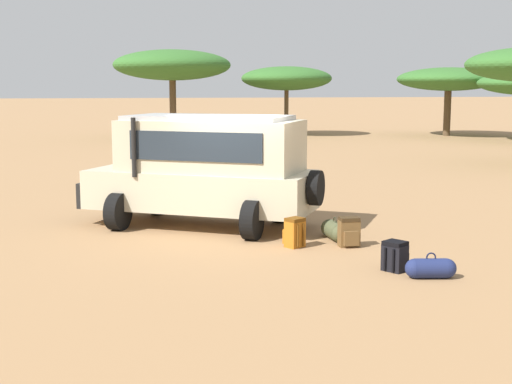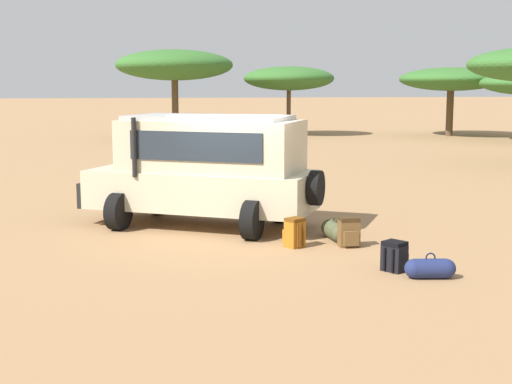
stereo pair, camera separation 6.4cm
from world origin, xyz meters
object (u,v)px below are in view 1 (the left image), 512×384
backpack_beside_front_wheel (294,233)px  backpack_cluster_center (349,232)px  acacia_tree_right_mid (449,79)px  backpack_near_rear_wheel (395,256)px  acacia_tree_left_mid (287,79)px  duffel_bag_low_black_case (335,231)px  duffel_bag_soft_canvas (431,268)px  safari_vehicle (205,168)px  acacia_tree_far_left (172,65)px

backpack_beside_front_wheel → backpack_cluster_center: bearing=-8.6°
acacia_tree_right_mid → backpack_cluster_center: bearing=-118.8°
backpack_near_rear_wheel → acacia_tree_left_mid: bearing=80.1°
backpack_near_rear_wheel → duffel_bag_low_black_case: (-0.28, 2.55, -0.07)m
duffel_bag_soft_canvas → backpack_cluster_center: bearing=103.5°
acacia_tree_left_mid → acacia_tree_right_mid: size_ratio=0.84×
safari_vehicle → backpack_near_rear_wheel: 5.23m
backpack_near_rear_wheel → duffel_bag_low_black_case: 2.57m
backpack_beside_front_wheel → backpack_near_rear_wheel: (1.24, -2.04, -0.03)m
safari_vehicle → backpack_near_rear_wheel: safari_vehicle is taller
acacia_tree_far_left → acacia_tree_right_mid: acacia_tree_far_left is taller
backpack_cluster_center → duffel_bag_soft_canvas: size_ratio=0.69×
backpack_cluster_center → acacia_tree_far_left: 29.22m
backpack_near_rear_wheel → acacia_tree_far_left: 31.10m
duffel_bag_soft_canvas → acacia_tree_right_mid: bearing=64.0°
duffel_bag_low_black_case → acacia_tree_right_mid: size_ratio=0.15×
safari_vehicle → acacia_tree_right_mid: bearing=55.0°
duffel_bag_low_black_case → acacia_tree_left_mid: size_ratio=0.17×
duffel_bag_soft_canvas → acacia_tree_left_mid: acacia_tree_left_mid is taller
safari_vehicle → acacia_tree_far_left: (1.21, 26.44, 2.91)m
backpack_beside_front_wheel → duffel_bag_low_black_case: backpack_beside_front_wheel is taller
backpack_near_rear_wheel → acacia_tree_right_mid: size_ratio=0.08×
duffel_bag_soft_canvas → acacia_tree_far_left: (-1.85, 31.36, 4.05)m
backpack_near_rear_wheel → duffel_bag_low_black_case: backpack_near_rear_wheel is taller
backpack_beside_front_wheel → backpack_cluster_center: 1.06m
backpack_beside_front_wheel → backpack_near_rear_wheel: 2.39m
safari_vehicle → backpack_near_rear_wheel: bearing=-58.6°
safari_vehicle → backpack_cluster_center: safari_vehicle is taller
duffel_bag_soft_canvas → acacia_tree_far_left: acacia_tree_far_left is taller
backpack_cluster_center → acacia_tree_left_mid: (5.81, 30.28, 3.20)m
acacia_tree_left_mid → backpack_near_rear_wheel: bearing=-99.9°
acacia_tree_far_left → acacia_tree_right_mid: 16.68m
backpack_beside_front_wheel → acacia_tree_left_mid: size_ratio=0.10×
backpack_beside_front_wheel → duffel_bag_soft_canvas: bearing=-57.8°
acacia_tree_far_left → acacia_tree_left_mid: (7.08, 1.35, -0.73)m
acacia_tree_left_mid → backpack_beside_front_wheel: bearing=-102.8°
duffel_bag_low_black_case → duffel_bag_soft_canvas: 3.17m
safari_vehicle → acacia_tree_far_left: 26.62m
backpack_beside_front_wheel → duffel_bag_soft_canvas: 3.06m
backpack_cluster_center → acacia_tree_left_mid: size_ratio=0.10×
backpack_cluster_center → acacia_tree_right_mid: bearing=61.2°
backpack_beside_front_wheel → duffel_bag_low_black_case: 1.09m
safari_vehicle → acacia_tree_right_mid: (17.85, 25.45, 2.13)m
safari_vehicle → duffel_bag_low_black_case: (2.40, -1.82, -1.11)m
backpack_beside_front_wheel → duffel_bag_low_black_case: bearing=28.1°
backpack_near_rear_wheel → acacia_tree_far_left: size_ratio=0.08×
acacia_tree_left_mid → duffel_bag_soft_canvas: bearing=-99.1°
acacia_tree_left_mid → acacia_tree_right_mid: bearing=-13.7°
safari_vehicle → duffel_bag_low_black_case: size_ratio=5.51×
backpack_cluster_center → acacia_tree_right_mid: 32.04m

